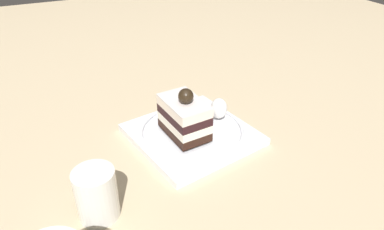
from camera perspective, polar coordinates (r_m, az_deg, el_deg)
ground_plane at (r=0.69m, az=-2.38°, el=-2.79°), size 2.40×2.40×0.00m
dessert_plate at (r=0.67m, az=-0.00°, el=-2.94°), size 0.24×0.24×0.02m
cake_slice at (r=0.63m, az=-1.21°, el=-0.18°), size 0.07×0.10×0.09m
whipped_cream_dollop at (r=0.69m, az=4.39°, el=1.09°), size 0.03×0.03×0.04m
fork at (r=0.72m, az=-2.50°, el=1.14°), size 0.05×0.12×0.00m
drink_glass_far at (r=0.52m, az=-15.16°, el=-12.67°), size 0.06×0.06×0.08m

